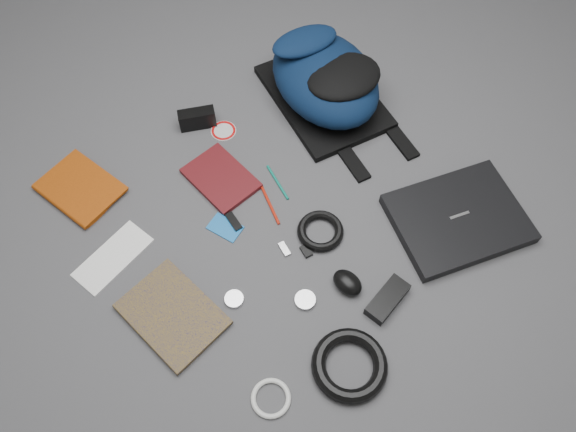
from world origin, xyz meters
TOP-DOWN VIEW (x-y plane):
  - ground at (0.00, 0.00)m, footprint 4.00×4.00m
  - backpack at (0.34, 0.29)m, footprint 0.37×0.48m
  - laptop at (0.37, -0.27)m, footprint 0.40×0.35m
  - textbook_red at (-0.49, 0.39)m, footprint 0.22×0.26m
  - comic_book at (-0.48, -0.07)m, footprint 0.22×0.27m
  - envelope at (-0.44, 0.18)m, footprint 0.23×0.15m
  - dvd_case at (-0.08, 0.22)m, footprint 0.16×0.22m
  - compact_camera at (-0.03, 0.42)m, footprint 0.11×0.08m
  - sticker_disc at (0.02, 0.36)m, footprint 0.09×0.09m
  - pen_teal at (0.05, 0.11)m, footprint 0.03×0.13m
  - pen_red at (-0.01, 0.07)m, footprint 0.04×0.14m
  - id_badge at (-0.15, 0.08)m, footprint 0.09×0.10m
  - usb_black at (-0.12, 0.08)m, footprint 0.02×0.06m
  - usb_silver at (-0.06, -0.07)m, footprint 0.02×0.04m
  - key_fob at (-0.02, -0.11)m, footprint 0.03×0.04m
  - mouse at (0.01, -0.25)m, footprint 0.07×0.09m
  - headphone_left at (-0.25, -0.11)m, footprint 0.05×0.05m
  - headphone_right at (-0.10, -0.22)m, footprint 0.06×0.06m
  - cable_coil at (0.05, -0.08)m, footprint 0.16×0.16m
  - power_brick at (0.06, -0.34)m, footprint 0.13×0.08m
  - power_cord_coil at (-0.12, -0.41)m, footprint 0.22×0.22m
  - white_cable_coil at (-0.31, -0.36)m, footprint 0.12×0.12m

SIDE VIEW (x-z plane):
  - ground at x=0.00m, z-range 0.00..0.00m
  - sticker_disc at x=0.02m, z-range 0.00..0.00m
  - envelope at x=-0.44m, z-range 0.00..0.00m
  - id_badge at x=-0.15m, z-range 0.00..0.00m
  - pen_teal at x=0.05m, z-range 0.00..0.01m
  - pen_red at x=-0.01m, z-range 0.00..0.01m
  - usb_silver at x=-0.06m, z-range 0.00..0.01m
  - key_fob at x=-0.02m, z-range 0.00..0.01m
  - usb_black at x=-0.12m, z-range 0.00..0.01m
  - headphone_left at x=-0.25m, z-range 0.00..0.01m
  - white_cable_coil at x=-0.31m, z-range 0.00..0.01m
  - headphone_right at x=-0.10m, z-range 0.00..0.01m
  - dvd_case at x=-0.08m, z-range 0.00..0.02m
  - comic_book at x=-0.48m, z-range 0.00..0.02m
  - textbook_red at x=-0.49m, z-range 0.00..0.02m
  - cable_coil at x=0.05m, z-range 0.00..0.02m
  - power_brick at x=0.06m, z-range 0.00..0.03m
  - laptop at x=0.37m, z-range 0.00..0.03m
  - power_cord_coil at x=-0.12m, z-range 0.00..0.03m
  - mouse at x=0.01m, z-range 0.00..0.04m
  - compact_camera at x=-0.03m, z-range 0.00..0.06m
  - backpack at x=0.34m, z-range 0.00..0.18m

